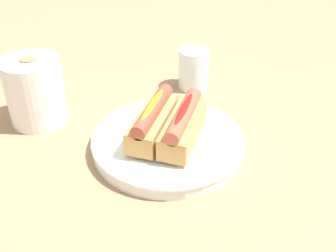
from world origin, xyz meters
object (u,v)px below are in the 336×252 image
Objects in this scene: serving_bowl at (168,141)px; paper_towel_roll at (35,91)px; water_glass at (194,70)px; hotdog_front at (183,125)px; hotdog_back at (153,120)px.

paper_towel_roll is at bearing 80.39° from serving_bowl.
serving_bowl is 0.24m from water_glass.
hotdog_front is (-0.00, -0.03, 0.04)m from serving_bowl.
serving_bowl is at bearing 176.69° from water_glass.
hotdog_back reaches higher than serving_bowl.
hotdog_front is at bearing -95.47° from serving_bowl.
water_glass is 0.67× the size of paper_towel_roll.
hotdog_front reaches higher than water_glass.
hotdog_back is 1.16× the size of paper_towel_roll.
hotdog_back is 0.24m from water_glass.
serving_bowl is 0.05m from hotdog_front.
hotdog_back is 1.72× the size of water_glass.
hotdog_back is 0.24m from paper_towel_roll.
hotdog_back is (0.00, 0.03, 0.04)m from serving_bowl.
water_glass reaches higher than serving_bowl.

